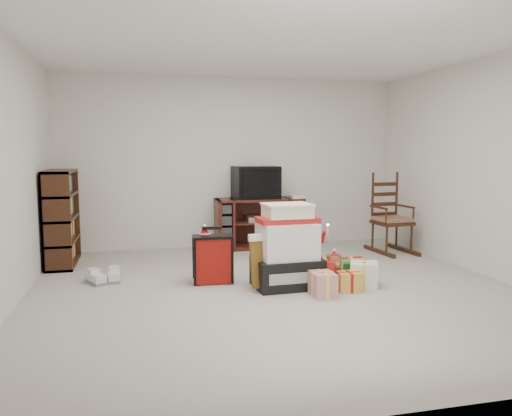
{
  "coord_description": "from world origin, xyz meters",
  "views": [
    {
      "loc": [
        -1.38,
        -4.82,
        1.44
      ],
      "look_at": [
        -0.08,
        0.6,
        0.79
      ],
      "focal_mm": 35.0,
      "sensor_mm": 36.0,
      "label": 1
    }
  ],
  "objects_px": {
    "gift_cluster": "(342,275)",
    "red_suitcase": "(213,259)",
    "bookshelf": "(62,219)",
    "teddy_bear": "(333,272)",
    "mrs_claus_figurine": "(205,260)",
    "rocking_chair": "(390,224)",
    "gift_pile": "(287,252)",
    "santa_figurine": "(313,244)",
    "tv_stand": "(259,223)",
    "crt_television": "(256,182)",
    "sneaker_pair": "(105,277)"
  },
  "relations": [
    {
      "from": "santa_figurine",
      "to": "mrs_claus_figurine",
      "type": "bearing_deg",
      "value": -159.82
    },
    {
      "from": "tv_stand",
      "to": "crt_television",
      "type": "xyz_separation_m",
      "value": [
        -0.05,
        0.02,
        0.6
      ]
    },
    {
      "from": "santa_figurine",
      "to": "sneaker_pair",
      "type": "bearing_deg",
      "value": -171.86
    },
    {
      "from": "bookshelf",
      "to": "teddy_bear",
      "type": "relative_size",
      "value": 3.42
    },
    {
      "from": "rocking_chair",
      "to": "red_suitcase",
      "type": "xyz_separation_m",
      "value": [
        -2.7,
        -1.09,
        -0.13
      ]
    },
    {
      "from": "bookshelf",
      "to": "mrs_claus_figurine",
      "type": "bearing_deg",
      "value": -36.67
    },
    {
      "from": "mrs_claus_figurine",
      "to": "crt_television",
      "type": "bearing_deg",
      "value": 59.91
    },
    {
      "from": "rocking_chair",
      "to": "sneaker_pair",
      "type": "xyz_separation_m",
      "value": [
        -3.84,
        -0.79,
        -0.34
      ]
    },
    {
      "from": "santa_figurine",
      "to": "mrs_claus_figurine",
      "type": "distance_m",
      "value": 1.55
    },
    {
      "from": "teddy_bear",
      "to": "sneaker_pair",
      "type": "height_order",
      "value": "teddy_bear"
    },
    {
      "from": "bookshelf",
      "to": "mrs_claus_figurine",
      "type": "height_order",
      "value": "bookshelf"
    },
    {
      "from": "rocking_chair",
      "to": "gift_cluster",
      "type": "relative_size",
      "value": 1.16
    },
    {
      "from": "red_suitcase",
      "to": "mrs_claus_figurine",
      "type": "distance_m",
      "value": 0.15
    },
    {
      "from": "teddy_bear",
      "to": "tv_stand",
      "type": "bearing_deg",
      "value": 96.37
    },
    {
      "from": "gift_pile",
      "to": "teddy_bear",
      "type": "xyz_separation_m",
      "value": [
        0.48,
        -0.1,
        -0.23
      ]
    },
    {
      "from": "gift_pile",
      "to": "red_suitcase",
      "type": "bearing_deg",
      "value": 152.66
    },
    {
      "from": "santa_figurine",
      "to": "gift_cluster",
      "type": "relative_size",
      "value": 0.64
    },
    {
      "from": "gift_cluster",
      "to": "red_suitcase",
      "type": "bearing_deg",
      "value": 161.67
    },
    {
      "from": "mrs_claus_figurine",
      "to": "gift_cluster",
      "type": "distance_m",
      "value": 1.5
    },
    {
      "from": "gift_pile",
      "to": "gift_cluster",
      "type": "xyz_separation_m",
      "value": [
        0.59,
        -0.1,
        -0.26
      ]
    },
    {
      "from": "tv_stand",
      "to": "rocking_chair",
      "type": "distance_m",
      "value": 1.87
    },
    {
      "from": "crt_television",
      "to": "red_suitcase",
      "type": "bearing_deg",
      "value": -121.29
    },
    {
      "from": "santa_figurine",
      "to": "crt_television",
      "type": "bearing_deg",
      "value": 111.74
    },
    {
      "from": "bookshelf",
      "to": "tv_stand",
      "type": "bearing_deg",
      "value": 9.77
    },
    {
      "from": "tv_stand",
      "to": "crt_television",
      "type": "distance_m",
      "value": 0.6
    },
    {
      "from": "bookshelf",
      "to": "rocking_chair",
      "type": "xyz_separation_m",
      "value": [
        4.4,
        -0.26,
        -0.17
      ]
    },
    {
      "from": "bookshelf",
      "to": "mrs_claus_figurine",
      "type": "distance_m",
      "value": 2.07
    },
    {
      "from": "rocking_chair",
      "to": "mrs_claus_figurine",
      "type": "height_order",
      "value": "rocking_chair"
    },
    {
      "from": "bookshelf",
      "to": "gift_pile",
      "type": "relative_size",
      "value": 1.38
    },
    {
      "from": "red_suitcase",
      "to": "gift_cluster",
      "type": "height_order",
      "value": "red_suitcase"
    },
    {
      "from": "tv_stand",
      "to": "sneaker_pair",
      "type": "distance_m",
      "value": 2.61
    },
    {
      "from": "rocking_chair",
      "to": "gift_pile",
      "type": "height_order",
      "value": "rocking_chair"
    },
    {
      "from": "red_suitcase",
      "to": "tv_stand",
      "type": "bearing_deg",
      "value": 64.91
    },
    {
      "from": "bookshelf",
      "to": "rocking_chair",
      "type": "distance_m",
      "value": 4.41
    },
    {
      "from": "teddy_bear",
      "to": "rocking_chair",
      "type": "bearing_deg",
      "value": 45.93
    },
    {
      "from": "rocking_chair",
      "to": "santa_figurine",
      "type": "bearing_deg",
      "value": -166.62
    },
    {
      "from": "gift_pile",
      "to": "crt_television",
      "type": "distance_m",
      "value": 2.25
    },
    {
      "from": "santa_figurine",
      "to": "gift_cluster",
      "type": "bearing_deg",
      "value": -93.35
    },
    {
      "from": "tv_stand",
      "to": "red_suitcase",
      "type": "height_order",
      "value": "tv_stand"
    },
    {
      "from": "bookshelf",
      "to": "rocking_chair",
      "type": "relative_size",
      "value": 1.02
    },
    {
      "from": "gift_pile",
      "to": "santa_figurine",
      "type": "distance_m",
      "value": 1.2
    },
    {
      "from": "teddy_bear",
      "to": "mrs_claus_figurine",
      "type": "xyz_separation_m",
      "value": [
        -1.29,
        0.57,
        0.08
      ]
    },
    {
      "from": "tv_stand",
      "to": "gift_cluster",
      "type": "distance_m",
      "value": 2.29
    },
    {
      "from": "red_suitcase",
      "to": "sneaker_pair",
      "type": "relative_size",
      "value": 1.56
    },
    {
      "from": "red_suitcase",
      "to": "mrs_claus_figurine",
      "type": "height_order",
      "value": "mrs_claus_figurine"
    },
    {
      "from": "tv_stand",
      "to": "red_suitcase",
      "type": "bearing_deg",
      "value": -116.56
    },
    {
      "from": "tv_stand",
      "to": "santa_figurine",
      "type": "bearing_deg",
      "value": -68.32
    },
    {
      "from": "tv_stand",
      "to": "bookshelf",
      "type": "distance_m",
      "value": 2.72
    },
    {
      "from": "mrs_claus_figurine",
      "to": "bookshelf",
      "type": "bearing_deg",
      "value": 143.33
    },
    {
      "from": "bookshelf",
      "to": "mrs_claus_figurine",
      "type": "xyz_separation_m",
      "value": [
        1.64,
        -1.22,
        -0.34
      ]
    }
  ]
}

